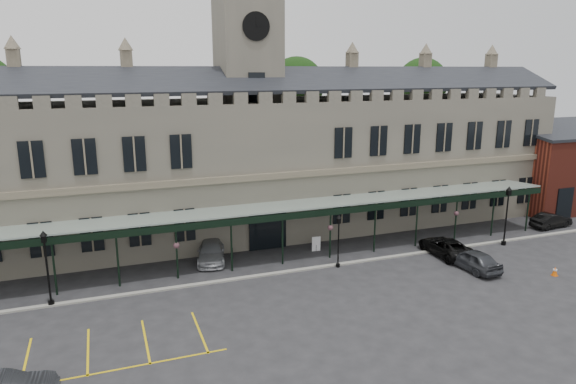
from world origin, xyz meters
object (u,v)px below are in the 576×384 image
object	(u,v)px
station_building	(250,163)
traffic_cone	(555,271)
car_right_b	(551,220)
clock_tower	(248,87)
car_taxi	(211,251)
car_van	(445,247)
sign_board	(316,244)
lamp_post_right	(507,210)
lamp_post_mid	(339,236)
lamp_post_left	(46,262)
car_right_a	(473,260)

from	to	relation	value
station_building	traffic_cone	world-z (taller)	station_building
car_right_b	clock_tower	bearing A→B (deg)	66.80
clock_tower	car_taxi	world-z (taller)	clock_tower
car_van	sign_board	bearing A→B (deg)	-25.21
lamp_post_right	car_taxi	xyz separation A→B (m)	(-24.26, 5.05, -2.31)
car_right_b	traffic_cone	bearing A→B (deg)	129.26
lamp_post_right	car_taxi	size ratio (longest dim) A/B	1.01
lamp_post_mid	car_right_b	size ratio (longest dim) A/B	0.97
station_building	lamp_post_left	world-z (taller)	station_building
lamp_post_mid	traffic_cone	distance (m)	15.89
car_right_a	car_right_b	size ratio (longest dim) A/B	1.09
traffic_cone	lamp_post_left	bearing A→B (deg)	167.81
station_building	car_right_b	distance (m)	28.99
sign_board	car_van	size ratio (longest dim) A/B	0.24
car_taxi	car_van	distance (m)	18.78
traffic_cone	car_right_b	xyz separation A→B (m)	(9.20, 9.05, 0.36)
car_right_a	traffic_cone	bearing A→B (deg)	143.18
lamp_post_right	clock_tower	bearing A→B (deg)	149.89
traffic_cone	lamp_post_mid	bearing A→B (deg)	153.64
station_building	car_right_a	bearing A→B (deg)	-48.47
lamp_post_left	car_right_a	world-z (taller)	lamp_post_left
car_right_b	lamp_post_left	bearing A→B (deg)	86.97
clock_tower	car_van	distance (m)	21.32
clock_tower	car_right_b	distance (m)	31.03
sign_board	car_right_a	world-z (taller)	car_right_a
car_right_b	sign_board	bearing A→B (deg)	80.45
station_building	lamp_post_mid	xyz separation A→B (m)	(3.74, -10.73, -4.02)
lamp_post_right	lamp_post_mid	bearing A→B (deg)	178.69
traffic_cone	sign_board	bearing A→B (deg)	142.86
car_taxi	lamp_post_mid	bearing A→B (deg)	-15.40
sign_board	car_taxi	xyz separation A→B (m)	(-8.58, 0.88, 0.13)
traffic_cone	car_van	bearing A→B (deg)	127.47
sign_board	car_van	distance (m)	10.43
car_right_a	car_right_b	xyz separation A→B (m)	(14.06, 6.00, -0.09)
lamp_post_mid	car_right_a	xyz separation A→B (m)	(9.26, -3.95, -1.66)
car_right_a	lamp_post_left	bearing A→B (deg)	-13.11
traffic_cone	car_right_a	world-z (taller)	car_right_a
clock_tower	station_building	bearing A→B (deg)	-90.00
station_building	lamp_post_left	bearing A→B (deg)	-147.46
lamp_post_left	car_right_a	bearing A→B (deg)	-8.40
clock_tower	traffic_cone	world-z (taller)	clock_tower
car_taxi	car_right_a	bearing A→B (deg)	-12.81
station_building	sign_board	bearing A→B (deg)	-62.60
traffic_cone	lamp_post_right	bearing A→B (deg)	78.03
clock_tower	car_van	size ratio (longest dim) A/B	4.81
station_building	car_van	bearing A→B (deg)	-41.22
car_taxi	car_right_a	distance (m)	19.97
lamp_post_mid	car_right_a	bearing A→B (deg)	-23.09
clock_tower	car_right_a	bearing A→B (deg)	-48.63
station_building	sign_board	xyz separation A→B (m)	(3.58, -6.91, -5.86)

